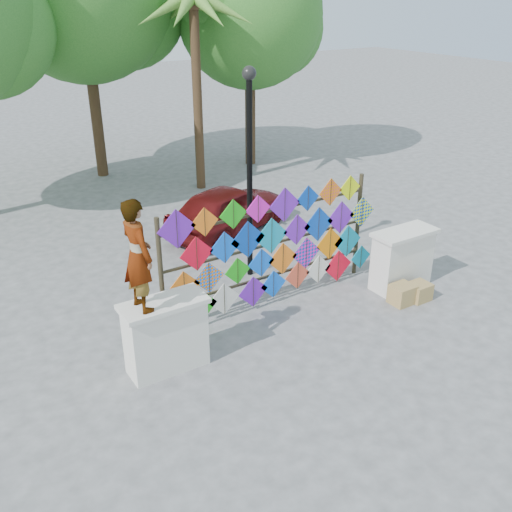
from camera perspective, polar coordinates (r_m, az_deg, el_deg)
name	(u,v)px	position (r m, az deg, el deg)	size (l,w,h in m)	color
ground	(291,317)	(11.17, 3.56, -6.12)	(80.00, 80.00, 0.00)	gray
parapet_left	(166,335)	(9.54, -9.00, -7.80)	(1.40, 0.65, 1.28)	white
parapet_right	(402,259)	(12.35, 14.41, -0.25)	(1.40, 0.65, 1.28)	white
kite_rack	(276,247)	(11.17, 1.96, 0.94)	(4.98, 0.24, 2.41)	#2D2619
tree_east	(252,15)	(20.30, -0.43, 22.98)	(5.40, 4.80, 7.42)	#482E1F
palm_tree	(194,21)	(17.55, -6.21, 22.37)	(3.62, 3.62, 5.83)	#482E1F
vendor_woman	(138,256)	(8.70, -11.75, 0.05)	(0.66, 0.43, 1.80)	#99999E
sedan	(229,209)	(14.80, -2.76, 4.76)	(1.48, 3.67, 1.25)	#5B0F11
lamppost	(250,156)	(11.78, -0.65, 9.94)	(0.28, 0.28, 4.46)	black
cardboard_box_near	(402,294)	(11.89, 14.40, -3.73)	(0.46, 0.41, 0.41)	#997B4A
cardboard_box_far	(419,291)	(12.13, 15.98, -3.43)	(0.43, 0.40, 0.36)	#997B4A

